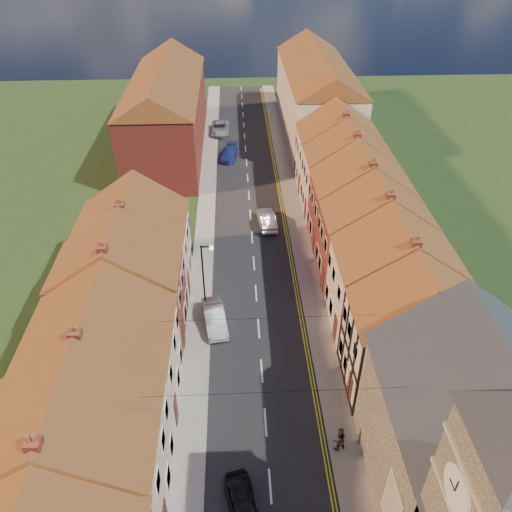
{
  "coord_description": "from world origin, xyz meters",
  "views": [
    {
      "loc": [
        -1.44,
        -8.34,
        25.64
      ],
      "look_at": [
        0.0,
        22.23,
        3.5
      ],
      "focal_mm": 35.0,
      "sensor_mm": 36.0,
      "label": 1
    }
  ],
  "objects_px": {
    "car_near": "(243,506)",
    "car_far": "(229,153)",
    "car_mid": "(215,318)",
    "car_distant": "(220,128)",
    "pedestrian_right": "(339,439)",
    "lamppost": "(204,275)",
    "church": "(494,462)",
    "car_mid_b": "(267,219)"
  },
  "relations": [
    {
      "from": "car_mid",
      "to": "car_distant",
      "type": "xyz_separation_m",
      "value": [
        0.0,
        36.66,
        -0.0
      ]
    },
    {
      "from": "church",
      "to": "car_far",
      "type": "xyz_separation_m",
      "value": [
        -11.37,
        43.98,
        -5.23
      ]
    },
    {
      "from": "car_mid",
      "to": "lamppost",
      "type": "bearing_deg",
      "value": 104.06
    },
    {
      "from": "lamppost",
      "to": "car_far",
      "type": "distance_m",
      "value": 27.51
    },
    {
      "from": "car_far",
      "to": "car_mid_b",
      "type": "bearing_deg",
      "value": -67.83
    },
    {
      "from": "car_mid",
      "to": "car_far",
      "type": "relative_size",
      "value": 0.95
    },
    {
      "from": "pedestrian_right",
      "to": "car_distant",
      "type": "bearing_deg",
      "value": -98.15
    },
    {
      "from": "car_far",
      "to": "car_mid",
      "type": "bearing_deg",
      "value": -83.12
    },
    {
      "from": "car_near",
      "to": "car_distant",
      "type": "height_order",
      "value": "car_distant"
    },
    {
      "from": "lamppost",
      "to": "car_near",
      "type": "height_order",
      "value": "lamppost"
    },
    {
      "from": "lamppost",
      "to": "car_distant",
      "type": "height_order",
      "value": "lamppost"
    },
    {
      "from": "car_mid_b",
      "to": "car_near",
      "type": "bearing_deg",
      "value": 78.55
    },
    {
      "from": "church",
      "to": "car_mid_b",
      "type": "height_order",
      "value": "church"
    },
    {
      "from": "car_mid",
      "to": "pedestrian_right",
      "type": "height_order",
      "value": "pedestrian_right"
    },
    {
      "from": "car_far",
      "to": "car_mid_b",
      "type": "height_order",
      "value": "car_mid_b"
    },
    {
      "from": "car_far",
      "to": "car_distant",
      "type": "bearing_deg",
      "value": 107.76
    },
    {
      "from": "pedestrian_right",
      "to": "car_mid_b",
      "type": "height_order",
      "value": "pedestrian_right"
    },
    {
      "from": "pedestrian_right",
      "to": "car_far",
      "type": "bearing_deg",
      "value": -98.12
    },
    {
      "from": "pedestrian_right",
      "to": "car_mid",
      "type": "bearing_deg",
      "value": -72.57
    },
    {
      "from": "lamppost",
      "to": "car_distant",
      "type": "bearing_deg",
      "value": 89.01
    },
    {
      "from": "church",
      "to": "car_far",
      "type": "bearing_deg",
      "value": 104.5
    },
    {
      "from": "church",
      "to": "car_far",
      "type": "height_order",
      "value": "church"
    },
    {
      "from": "car_far",
      "to": "car_distant",
      "type": "xyz_separation_m",
      "value": [
        -1.19,
        7.95,
        0.05
      ]
    },
    {
      "from": "church",
      "to": "car_far",
      "type": "distance_m",
      "value": 45.72
    },
    {
      "from": "pedestrian_right",
      "to": "car_mid_b",
      "type": "xyz_separation_m",
      "value": [
        -2.49,
        23.98,
        -0.28
      ]
    },
    {
      "from": "car_mid",
      "to": "car_far",
      "type": "height_order",
      "value": "car_mid"
    },
    {
      "from": "car_distant",
      "to": "pedestrian_right",
      "type": "relative_size",
      "value": 2.92
    },
    {
      "from": "car_near",
      "to": "pedestrian_right",
      "type": "xyz_separation_m",
      "value": [
        5.49,
        3.34,
        0.34
      ]
    },
    {
      "from": "church",
      "to": "car_distant",
      "type": "distance_m",
      "value": 53.67
    },
    {
      "from": "car_near",
      "to": "car_far",
      "type": "relative_size",
      "value": 0.84
    },
    {
      "from": "lamppost",
      "to": "car_mid_b",
      "type": "bearing_deg",
      "value": 66.12
    },
    {
      "from": "lamppost",
      "to": "pedestrian_right",
      "type": "bearing_deg",
      "value": -56.93
    },
    {
      "from": "church",
      "to": "car_distant",
      "type": "relative_size",
      "value": 3.07
    },
    {
      "from": "church",
      "to": "car_mid",
      "type": "xyz_separation_m",
      "value": [
        -12.56,
        15.26,
        -5.18
      ]
    },
    {
      "from": "lamppost",
      "to": "car_far",
      "type": "relative_size",
      "value": 1.35
    },
    {
      "from": "church",
      "to": "car_far",
      "type": "relative_size",
      "value": 3.43
    },
    {
      "from": "car_distant",
      "to": "pedestrian_right",
      "type": "distance_m",
      "value": 47.77
    },
    {
      "from": "pedestrian_right",
      "to": "car_mid_b",
      "type": "relative_size",
      "value": 0.4
    },
    {
      "from": "lamppost",
      "to": "pedestrian_right",
      "type": "distance_m",
      "value": 14.53
    },
    {
      "from": "lamppost",
      "to": "car_near",
      "type": "distance_m",
      "value": 15.76
    },
    {
      "from": "car_far",
      "to": "pedestrian_right",
      "type": "xyz_separation_m",
      "value": [
        6.0,
        -39.28,
        0.32
      ]
    },
    {
      "from": "church",
      "to": "car_near",
      "type": "bearing_deg",
      "value": 172.87
    }
  ]
}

